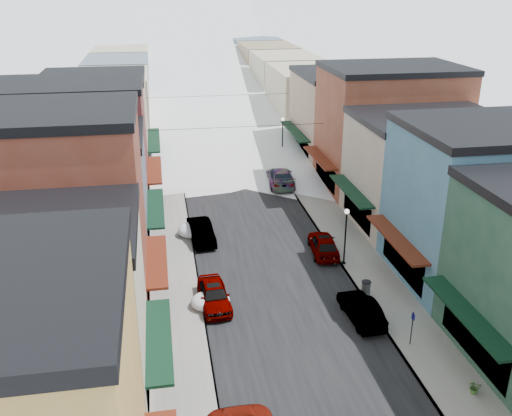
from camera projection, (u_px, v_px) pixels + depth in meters
name	position (u px, v px, depth m)	size (l,w,h in m)	color
road	(216.00, 137.00, 72.22)	(10.00, 160.00, 0.01)	black
sidewalk_left	(163.00, 139.00, 71.15)	(3.20, 160.00, 0.15)	gray
sidewalk_right	(267.00, 134.00, 73.24)	(3.20, 160.00, 0.15)	gray
curb_left	(175.00, 138.00, 71.40)	(0.10, 160.00, 0.15)	slate
curb_right	(255.00, 135.00, 72.99)	(0.10, 160.00, 0.15)	slate
bldg_l_cream	(28.00, 322.00, 24.97)	(11.30, 8.20, 9.50)	beige
bldg_l_brick_near	(42.00, 220.00, 31.64)	(12.30, 8.20, 12.50)	brown
bldg_l_grayblue	(74.00, 196.00, 40.14)	(11.30, 9.20, 9.00)	slate
bldg_l_brick_far	(73.00, 148.00, 47.82)	(13.30, 9.20, 11.00)	maroon
bldg_l_tan	(96.00, 125.00, 57.30)	(11.30, 11.20, 10.00)	tan
bldg_r_blue	(481.00, 203.00, 36.72)	(11.30, 9.20, 10.50)	teal
bldg_r_cream	(425.00, 171.00, 45.30)	(12.30, 9.20, 9.00)	#B2A48F
bldg_r_brick_far	(389.00, 128.00, 53.13)	(13.30, 9.20, 11.50)	brown
bldg_r_tan	(345.00, 115.00, 62.48)	(11.30, 11.20, 9.50)	#A07F69
distant_blocks	(200.00, 76.00, 91.73)	(34.00, 55.00, 8.00)	gray
overhead_cables	(227.00, 109.00, 58.48)	(16.40, 15.04, 0.04)	black
car_silver_sedan	(214.00, 295.00, 34.85)	(1.77, 4.39, 1.50)	#94969B
car_dark_hatch	(201.00, 232.00, 43.52)	(1.60, 4.58, 1.51)	black
car_silver_wagon	(193.00, 158.00, 61.41)	(1.92, 4.72, 1.37)	#95969C
car_green_sedan	(361.00, 309.00, 33.43)	(1.50, 4.31, 1.42)	black
car_gray_suv	(323.00, 244.00, 41.48)	(1.82, 4.51, 1.54)	#93959B
car_black_sedan	(280.00, 177.00, 55.10)	(2.40, 5.92, 1.72)	black
car_lane_silver	(210.00, 147.00, 65.28)	(1.80, 4.48, 1.53)	#A0A2A9
car_lane_white	(233.00, 131.00, 72.41)	(2.22, 4.80, 1.34)	white
parking_sign	(412.00, 326.00, 30.73)	(0.08, 0.28, 2.04)	black
trash_can	(366.00, 288.00, 35.75)	(0.59, 0.59, 1.01)	#57595C
streetlamp_near	(346.00, 230.00, 39.01)	(0.34, 0.34, 4.11)	black
streetlamp_far	(283.00, 133.00, 62.35)	(0.38, 0.38, 4.54)	black
planter_near	(475.00, 387.00, 27.39)	(0.59, 0.51, 0.66)	#427133
snow_pile_mid	(211.00, 300.00, 34.78)	(2.39, 2.67, 1.01)	white
snow_pile_far	(195.00, 230.00, 44.40)	(2.66, 2.84, 1.13)	white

